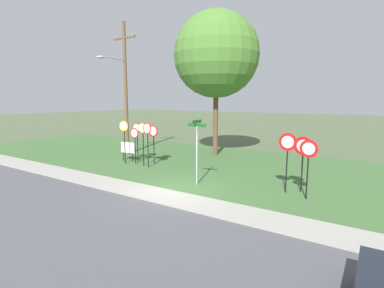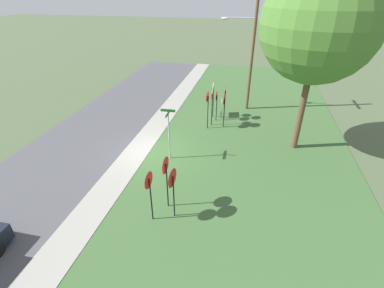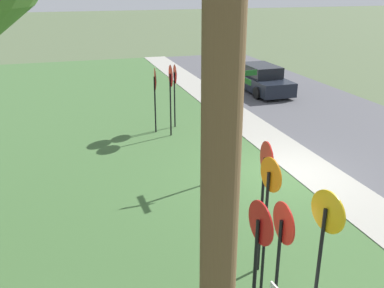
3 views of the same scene
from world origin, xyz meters
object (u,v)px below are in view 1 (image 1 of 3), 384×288
object	(u,v)px
notice_board	(128,149)
oak_tree_left	(216,55)
yield_sign_near_right	(303,151)
stop_sign_far_left	(135,138)
stop_sign_far_right	(153,136)
utility_pole	(124,84)
stop_sign_far_center	(124,133)
yield_sign_near_left	(308,155)
yield_sign_far_left	(287,148)
stop_sign_near_left	(147,135)
stop_sign_near_right	(143,135)
street_name_post	(197,147)
stop_sign_center_tall	(137,134)

from	to	relation	value
notice_board	oak_tree_left	distance (m)	8.95
yield_sign_near_right	stop_sign_far_left	bearing A→B (deg)	-174.03
yield_sign_near_right	notice_board	distance (m)	11.25
stop_sign_far_right	utility_pole	world-z (taller)	utility_pole
stop_sign_far_center	yield_sign_near_left	xyz separation A→B (m)	(11.22, -0.85, -0.09)
yield_sign_far_left	utility_pole	distance (m)	13.23
stop_sign_near_left	stop_sign_far_right	xyz separation A→B (m)	(-0.46, 1.07, -0.19)
stop_sign_far_left	yield_sign_near_right	bearing A→B (deg)	-0.39
stop_sign_near_right	yield_sign_far_left	bearing A→B (deg)	-9.93
yield_sign_far_left	oak_tree_left	distance (m)	10.59
stop_sign_far_center	oak_tree_left	xyz separation A→B (m)	(3.40, 5.74, 5.21)
yield_sign_near_right	notice_board	xyz separation A→B (m)	(-11.18, 0.62, -1.01)
stop_sign_near_left	street_name_post	xyz separation A→B (m)	(4.36, -1.43, -0.13)
stop_sign_far_right	street_name_post	world-z (taller)	street_name_post
yield_sign_near_right	yield_sign_near_left	bearing A→B (deg)	-56.98
stop_sign_far_center	stop_sign_near_right	bearing A→B (deg)	-5.58
stop_sign_far_left	street_name_post	world-z (taller)	street_name_post
stop_sign_far_center	notice_board	bearing A→B (deg)	109.54
stop_sign_far_right	yield_sign_near_right	xyz separation A→B (m)	(9.28, -1.00, 0.08)
oak_tree_left	stop_sign_far_left	bearing A→B (deg)	-117.76
stop_sign_far_left	yield_sign_near_right	xyz separation A→B (m)	(10.26, -0.33, 0.20)
stop_sign_far_right	street_name_post	bearing A→B (deg)	-25.89
stop_sign_far_right	notice_board	size ratio (longest dim) A/B	1.95
stop_sign_near_right	yield_sign_near_right	size ratio (longest dim) A/B	1.07
street_name_post	oak_tree_left	world-z (taller)	oak_tree_left
stop_sign_far_center	stop_sign_far_left	bearing A→B (deg)	20.52
stop_sign_center_tall	stop_sign_far_right	bearing A→B (deg)	0.49
yield_sign_far_left	street_name_post	size ratio (longest dim) A/B	0.85
stop_sign_far_center	yield_sign_near_right	world-z (taller)	stop_sign_far_center
street_name_post	oak_tree_left	xyz separation A→B (m)	(-2.96, 7.24, 5.30)
stop_sign_near_right	stop_sign_far_right	world-z (taller)	stop_sign_near_right
stop_sign_far_right	street_name_post	xyz separation A→B (m)	(4.82, -2.51, 0.06)
stop_sign_far_left	yield_sign_far_left	world-z (taller)	yield_sign_far_left
oak_tree_left	stop_sign_near_right	bearing A→B (deg)	-109.21
oak_tree_left	yield_sign_far_left	bearing A→B (deg)	-41.98
yield_sign_near_left	stop_sign_near_left	bearing A→B (deg)	179.89
stop_sign_far_center	stop_sign_far_right	bearing A→B (deg)	22.42
stop_sign_near_left	stop_sign_far_right	bearing A→B (deg)	121.13
yield_sign_far_left	stop_sign_far_right	bearing A→B (deg)	173.66
stop_sign_near_left	stop_sign_center_tall	bearing A→B (deg)	159.25
street_name_post	notice_board	world-z (taller)	street_name_post
stop_sign_far_left	stop_sign_center_tall	distance (m)	0.67
yield_sign_near_left	notice_board	size ratio (longest dim) A/B	1.97
yield_sign_near_left	stop_sign_far_right	bearing A→B (deg)	173.89
stop_sign_near_right	stop_sign_far_right	xyz separation A→B (m)	(0.09, 0.87, -0.10)
utility_pole	notice_board	bearing A→B (deg)	-41.65
yield_sign_near_left	stop_sign_center_tall	bearing A→B (deg)	175.71
yield_sign_near_left	yield_sign_near_right	distance (m)	0.95
stop_sign_near_left	stop_sign_far_left	bearing A→B (deg)	172.22
yield_sign_far_left	oak_tree_left	world-z (taller)	oak_tree_left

